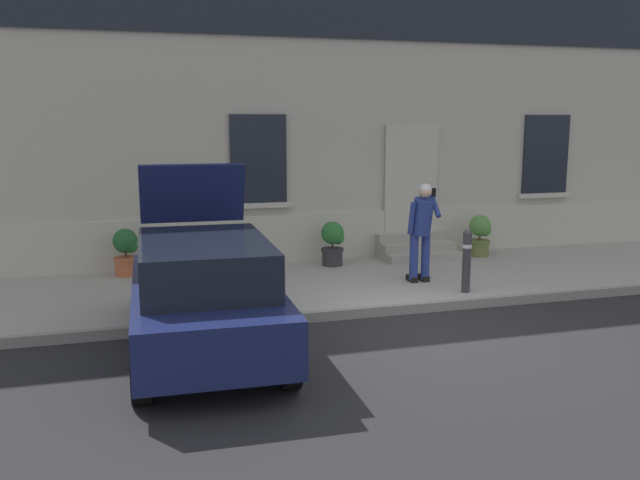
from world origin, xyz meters
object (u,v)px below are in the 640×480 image
Objects in this scene: hatchback_car_navy at (204,293)px; planter_terracotta at (126,251)px; planter_charcoal at (333,242)px; planter_olive at (480,234)px; bollard_near_person at (467,259)px; person_on_phone at (422,226)px; planter_cream at (234,248)px; bollard_far_left at (198,276)px.

hatchback_car_navy reaches higher than planter_terracotta.
planter_terracotta is at bearing 102.36° from hatchback_car_navy.
planter_terracotta is 1.00× the size of planter_charcoal.
planter_terracotta is 7.07m from planter_olive.
bollard_near_person reaches higher than planter_terracotta.
bollard_near_person is 1.02m from person_on_phone.
planter_olive is (5.14, 0.08, 0.00)m from planter_cream.
planter_cream is at bearing 69.60° from bollard_far_left.
planter_charcoal is (-1.48, 2.60, -0.11)m from bollard_near_person.
planter_olive is at bearing 38.63° from person_on_phone.
hatchback_car_navy is at bearing -77.64° from planter_terracotta.
planter_cream is (-2.97, 1.72, -0.54)m from person_on_phone.
planter_terracotta is at bearing 176.67° from planter_charcoal.
hatchback_car_navy is at bearing -92.94° from bollard_far_left.
planter_cream is at bearing 143.33° from bollard_near_person.
bollard_near_person and bollard_far_left have the same top height.
planter_cream is 5.14m from planter_olive.
hatchback_car_navy reaches higher than bollard_far_left.
hatchback_car_navy is 4.94m from planter_charcoal.
planter_cream and planter_olive have the same top height.
bollard_far_left reaches higher than planter_charcoal.
hatchback_car_navy is 4.29m from planter_terracotta.
planter_terracotta is at bearing 171.50° from planter_cream.
planter_charcoal is at bearing 42.15° from bollard_far_left.
bollard_far_left is 6.62m from planter_olive.
planter_cream is (1.01, 3.90, -0.19)m from hatchback_car_navy.
planter_olive is at bearing 0.89° from planter_cream.
bollard_near_person is at bearing 17.10° from hatchback_car_navy.
bollard_near_person is 1.22× the size of planter_cream.
person_on_phone reaches higher than planter_terracotta.
planter_terracotta is at bearing 152.11° from bollard_near_person.
person_on_phone is at bearing -29.99° from planter_cream.
person_on_phone is 2.02× the size of planter_charcoal.
bollard_near_person is 1.22× the size of planter_charcoal.
planter_olive is (1.73, 2.62, -0.11)m from bollard_near_person.
bollard_far_left is 1.22× the size of planter_olive.
person_on_phone is 2.02× the size of planter_olive.
hatchback_car_navy is 1.36m from bollard_far_left.
planter_charcoal is at bearing 53.38° from hatchback_car_navy.
hatchback_car_navy is 4.79× the size of planter_cream.
planter_cream is (-3.41, 2.54, -0.11)m from bollard_near_person.
planter_terracotta is (-0.99, 2.82, -0.11)m from bollard_far_left.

